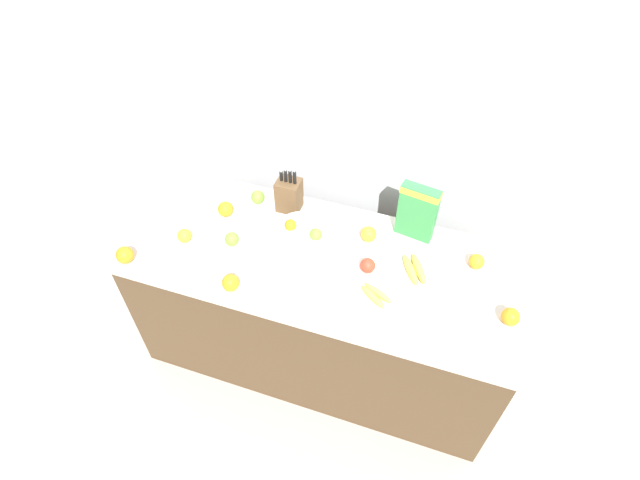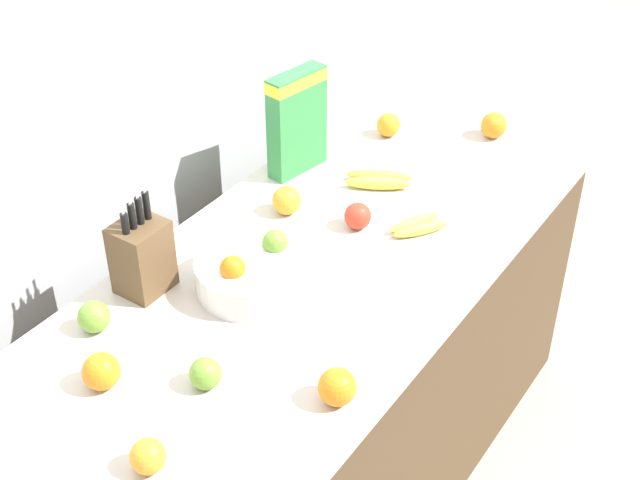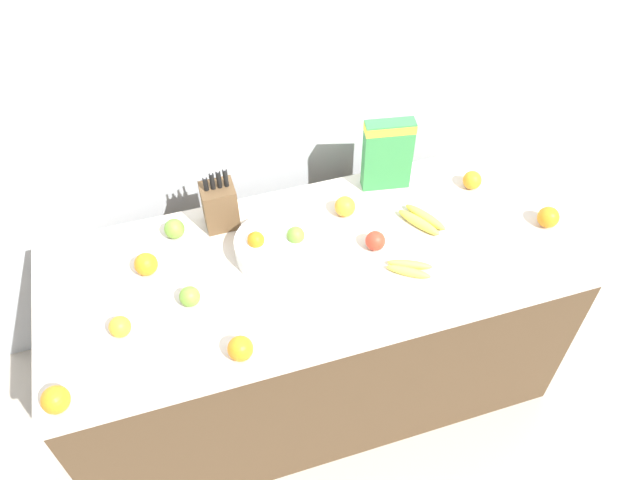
{
  "view_description": "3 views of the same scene",
  "coord_description": "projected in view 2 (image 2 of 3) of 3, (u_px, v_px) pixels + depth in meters",
  "views": [
    {
      "loc": [
        0.52,
        -1.57,
        2.78
      ],
      "look_at": [
        -0.02,
        0.04,
        0.96
      ],
      "focal_mm": 28.0,
      "sensor_mm": 36.0,
      "label": 1
    },
    {
      "loc": [
        -1.5,
        -1.05,
        2.28
      ],
      "look_at": [
        0.01,
        -0.03,
        0.98
      ],
      "focal_mm": 50.0,
      "sensor_mm": 36.0,
      "label": 2
    },
    {
      "loc": [
        -0.44,
        -1.45,
        2.64
      ],
      "look_at": [
        0.02,
        0.01,
        0.98
      ],
      "focal_mm": 35.0,
      "sensor_mm": 36.0,
      "label": 3
    }
  ],
  "objects": [
    {
      "name": "fruit_bowl",
      "position": [
        253.0,
        272.0,
        2.22
      ],
      "size": [
        0.29,
        0.29,
        0.13
      ],
      "color": "silver",
      "rests_on": "counter"
    },
    {
      "name": "apple_front",
      "position": [
        205.0,
        373.0,
        1.94
      ],
      "size": [
        0.07,
        0.07,
        0.07
      ],
      "primitive_type": "sphere",
      "color": "#6B9E33",
      "rests_on": "counter"
    },
    {
      "name": "counter",
      "position": [
        309.0,
        391.0,
        2.56
      ],
      "size": [
        2.01,
        0.82,
        0.88
      ],
      "color": "#4C3823",
      "rests_on": "ground_plane"
    },
    {
      "name": "orange_mid_right",
      "position": [
        287.0,
        200.0,
        2.5
      ],
      "size": [
        0.08,
        0.08,
        0.08
      ],
      "primitive_type": "sphere",
      "color": "orange",
      "rests_on": "counter"
    },
    {
      "name": "wall_back",
      "position": [
        111.0,
        63.0,
        2.35
      ],
      "size": [
        9.0,
        0.06,
        2.6
      ],
      "color": "silver",
      "rests_on": "ground_plane"
    },
    {
      "name": "apple_near_bananas",
      "position": [
        358.0,
        216.0,
        2.44
      ],
      "size": [
        0.08,
        0.08,
        0.08
      ],
      "primitive_type": "sphere",
      "color": "red",
      "rests_on": "counter"
    },
    {
      "name": "banana_bunch_right",
      "position": [
        418.0,
        226.0,
        2.44
      ],
      "size": [
        0.18,
        0.14,
        0.03
      ],
      "rotation": [
        0.0,
        0.0,
        2.6
      ],
      "color": "yellow",
      "rests_on": "counter"
    },
    {
      "name": "knife_block",
      "position": [
        142.0,
        256.0,
        2.19
      ],
      "size": [
        0.13,
        0.11,
        0.31
      ],
      "color": "brown",
      "rests_on": "counter"
    },
    {
      "name": "banana_bunch_left",
      "position": [
        379.0,
        180.0,
        2.63
      ],
      "size": [
        0.17,
        0.21,
        0.04
      ],
      "rotation": [
        0.0,
        0.0,
        2.05
      ],
      "color": "yellow",
      "rests_on": "counter"
    },
    {
      "name": "orange_front_left",
      "position": [
        337.0,
        387.0,
        1.9
      ],
      "size": [
        0.08,
        0.08,
        0.08
      ],
      "primitive_type": "sphere",
      "color": "orange",
      "rests_on": "counter"
    },
    {
      "name": "orange_front_right",
      "position": [
        388.0,
        125.0,
        2.87
      ],
      "size": [
        0.08,
        0.08,
        0.08
      ],
      "primitive_type": "sphere",
      "color": "orange",
      "rests_on": "counter"
    },
    {
      "name": "orange_front_center",
      "position": [
        101.0,
        371.0,
        1.94
      ],
      "size": [
        0.08,
        0.08,
        0.08
      ],
      "primitive_type": "sphere",
      "color": "orange",
      "rests_on": "counter"
    },
    {
      "name": "cereal_box",
      "position": [
        297.0,
        118.0,
        2.62
      ],
      "size": [
        0.2,
        0.09,
        0.32
      ],
      "rotation": [
        0.0,
        0.0,
        -0.17
      ],
      "color": "#338442",
      "rests_on": "counter"
    },
    {
      "name": "apple_leftmost",
      "position": [
        94.0,
        317.0,
        2.09
      ],
      "size": [
        0.08,
        0.08,
        0.08
      ],
      "primitive_type": "sphere",
      "color": "#6B9E33",
      "rests_on": "counter"
    },
    {
      "name": "orange_back_center",
      "position": [
        148.0,
        456.0,
        1.75
      ],
      "size": [
        0.07,
        0.07,
        0.07
      ],
      "primitive_type": "sphere",
      "color": "orange",
      "rests_on": "counter"
    },
    {
      "name": "orange_by_cereal",
      "position": [
        494.0,
        125.0,
        2.86
      ],
      "size": [
        0.08,
        0.08,
        0.08
      ],
      "primitive_type": "sphere",
      "color": "orange",
      "rests_on": "counter"
    }
  ]
}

